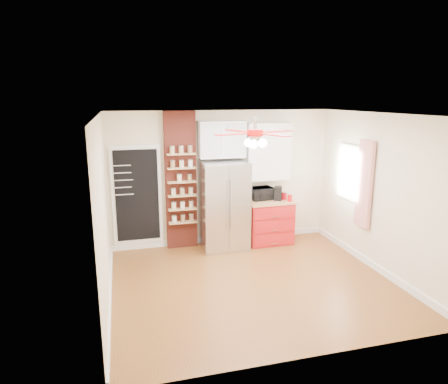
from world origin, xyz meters
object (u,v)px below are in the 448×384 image
object	(u,v)px
coffee_maker	(278,193)
fridge	(224,205)
ceiling_fan	(255,133)
canister_left	(290,198)
pantry_jar_oats	(179,178)
red_cabinet	(269,221)
toaster_oven	(262,194)

from	to	relation	value
coffee_maker	fridge	bearing A→B (deg)	-155.81
ceiling_fan	canister_left	bearing A→B (deg)	49.66
fridge	coffee_maker	bearing A→B (deg)	1.87
fridge	pantry_jar_oats	xyz separation A→B (m)	(-0.85, 0.15, 0.56)
ceiling_fan	canister_left	distance (m)	2.47
red_cabinet	fridge	bearing A→B (deg)	-177.05
canister_left	red_cabinet	bearing A→B (deg)	156.45
red_cabinet	pantry_jar_oats	size ratio (longest dim) A/B	7.04
canister_left	fridge	bearing A→B (deg)	175.25
ceiling_fan	coffee_maker	bearing A→B (deg)	56.71
fridge	ceiling_fan	xyz separation A→B (m)	(0.05, -1.63, 1.55)
red_cabinet	coffee_maker	size ratio (longest dim) A/B	3.42
fridge	pantry_jar_oats	world-z (taller)	fridge
ceiling_fan	pantry_jar_oats	world-z (taller)	ceiling_fan
ceiling_fan	pantry_jar_oats	xyz separation A→B (m)	(-0.90, 1.78, -0.98)
fridge	ceiling_fan	bearing A→B (deg)	-88.24
fridge	pantry_jar_oats	size ratio (longest dim) A/B	13.11
toaster_oven	coffee_maker	world-z (taller)	coffee_maker
coffee_maker	pantry_jar_oats	distance (m)	2.04
toaster_oven	canister_left	distance (m)	0.57
fridge	toaster_oven	bearing A→B (deg)	10.42
red_cabinet	canister_left	world-z (taller)	canister_left
canister_left	pantry_jar_oats	size ratio (longest dim) A/B	1.03
fridge	coffee_maker	world-z (taller)	fridge
red_cabinet	toaster_oven	world-z (taller)	toaster_oven
pantry_jar_oats	red_cabinet	bearing A→B (deg)	-3.01
toaster_oven	red_cabinet	bearing A→B (deg)	-44.59
red_cabinet	canister_left	xyz separation A→B (m)	(0.37, -0.16, 0.52)
canister_left	ceiling_fan	bearing A→B (deg)	-130.34
red_cabinet	canister_left	bearing A→B (deg)	-23.55
ceiling_fan	toaster_oven	distance (m)	2.40
pantry_jar_oats	toaster_oven	bearing A→B (deg)	0.27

